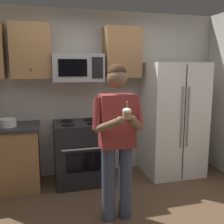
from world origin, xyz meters
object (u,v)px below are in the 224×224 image
Objects in this scene: refrigerator at (173,119)px; person at (117,135)px; bowl_large_white at (8,122)px; microwave at (77,68)px; cupcake at (127,113)px; oven_range at (80,152)px.

refrigerator reaches higher than person.
refrigerator is at bearing -0.47° from bowl_large_white.
microwave is 4.26× the size of cupcake.
microwave is at bearing 173.97° from refrigerator.
cupcake is (-1.24, -1.39, 0.39)m from refrigerator.
person is 10.13× the size of cupcake.
microwave is 1.44m from person.
oven_range is at bearing -90.02° from microwave.
oven_range is 3.88× the size of bowl_large_white.
refrigerator is (1.50, -0.04, 0.44)m from oven_range.
bowl_large_white is at bearing -172.11° from microwave.
microwave reaches higher than bowl_large_white.
bowl_large_white is (-1.00, -0.02, 0.52)m from oven_range.
refrigerator is at bearing -6.03° from microwave.
person is at bearing -40.67° from bowl_large_white.
oven_range is 5.36× the size of cupcake.
person reaches higher than cupcake.
person reaches higher than oven_range.
refrigerator reaches higher than oven_range.
oven_range is 1.26× the size of microwave.
refrigerator is 1.90m from cupcake.
oven_range is at bearing 178.50° from refrigerator.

